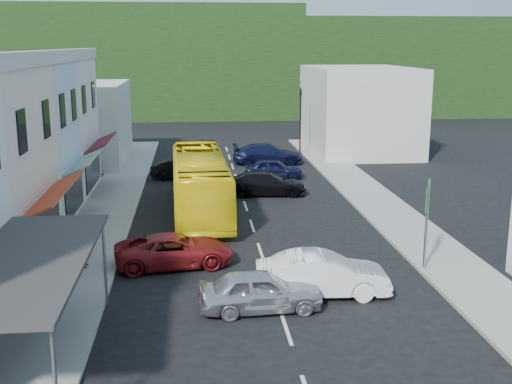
# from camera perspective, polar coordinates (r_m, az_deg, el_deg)

# --- Properties ---
(ground) EXTENTS (120.00, 120.00, 0.00)m
(ground) POSITION_cam_1_polar(r_m,az_deg,el_deg) (24.53, 1.38, -8.19)
(ground) COLOR black
(ground) RESTS_ON ground
(sidewalk_left) EXTENTS (3.00, 52.00, 0.15)m
(sidewalk_left) POSITION_cam_1_polar(r_m,az_deg,el_deg) (34.18, -13.30, -2.24)
(sidewalk_left) COLOR gray
(sidewalk_left) RESTS_ON ground
(sidewalk_right) EXTENTS (3.00, 52.00, 0.15)m
(sidewalk_right) POSITION_cam_1_polar(r_m,az_deg,el_deg) (35.39, 11.53, -1.63)
(sidewalk_right) COLOR gray
(sidewalk_right) RESTS_ON ground
(distant_block_left) EXTENTS (8.00, 10.00, 6.00)m
(distant_block_left) POSITION_cam_1_polar(r_m,az_deg,el_deg) (50.87, -16.05, 5.91)
(distant_block_left) COLOR #B7B2A8
(distant_block_left) RESTS_ON ground
(distant_block_right) EXTENTS (8.00, 12.00, 7.00)m
(distant_block_right) POSITION_cam_1_polar(r_m,az_deg,el_deg) (54.74, 9.12, 7.25)
(distant_block_right) COLOR #B7B2A8
(distant_block_right) RESTS_ON ground
(hillside) EXTENTS (80.00, 26.00, 14.00)m
(hillside) POSITION_cam_1_polar(r_m,az_deg,el_deg) (87.82, -4.81, 11.61)
(hillside) COLOR black
(hillside) RESTS_ON ground
(bus) EXTENTS (2.87, 11.67, 3.10)m
(bus) POSITION_cam_1_polar(r_m,az_deg,el_deg) (34.29, -5.01, 0.65)
(bus) COLOR yellow
(bus) RESTS_ON ground
(car_silver) EXTENTS (4.50, 2.07, 1.40)m
(car_silver) POSITION_cam_1_polar(r_m,az_deg,el_deg) (21.99, 0.39, -8.80)
(car_silver) COLOR silver
(car_silver) RESTS_ON ground
(car_white) EXTENTS (4.49, 2.05, 1.40)m
(car_white) POSITION_cam_1_polar(r_m,az_deg,el_deg) (23.38, 5.90, -7.52)
(car_white) COLOR silver
(car_white) RESTS_ON ground
(car_red) EXTENTS (4.81, 2.49, 1.40)m
(car_red) POSITION_cam_1_polar(r_m,az_deg,el_deg) (26.41, -7.27, -5.11)
(car_red) COLOR maroon
(car_red) RESTS_ON ground
(car_black_near) EXTENTS (4.62, 2.15, 1.40)m
(car_black_near) POSITION_cam_1_polar(r_m,az_deg,el_deg) (38.44, 0.87, 0.76)
(car_black_near) COLOR black
(car_black_near) RESTS_ON ground
(car_navy_mid) EXTENTS (4.56, 2.23, 1.40)m
(car_navy_mid) POSITION_cam_1_polar(r_m,az_deg,el_deg) (43.19, 1.59, 2.13)
(car_navy_mid) COLOR black
(car_navy_mid) RESTS_ON ground
(car_black_far) EXTENTS (4.60, 2.38, 1.40)m
(car_black_far) POSITION_cam_1_polar(r_m,az_deg,el_deg) (43.22, -6.56, 2.06)
(car_black_far) COLOR black
(car_black_far) RESTS_ON ground
(car_navy_far) EXTENTS (4.52, 1.89, 1.40)m
(car_navy_far) POSITION_cam_1_polar(r_m,az_deg,el_deg) (48.48, 1.04, 3.33)
(car_navy_far) COLOR black
(car_navy_far) RESTS_ON ground
(pedestrian_left) EXTENTS (0.41, 0.61, 1.70)m
(pedestrian_left) POSITION_cam_1_polar(r_m,az_deg,el_deg) (26.58, -15.09, -4.67)
(pedestrian_left) COLOR black
(pedestrian_left) RESTS_ON sidewalk_left
(direction_sign) EXTENTS (1.38, 1.82, 3.75)m
(direction_sign) POSITION_cam_1_polar(r_m,az_deg,el_deg) (26.08, 14.91, -2.99)
(direction_sign) COLOR #075413
(direction_sign) RESTS_ON ground
(traffic_signal) EXTENTS (1.26, 1.45, 5.46)m
(traffic_signal) POSITION_cam_1_polar(r_m,az_deg,el_deg) (52.36, 3.96, 6.27)
(traffic_signal) COLOR black
(traffic_signal) RESTS_ON ground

